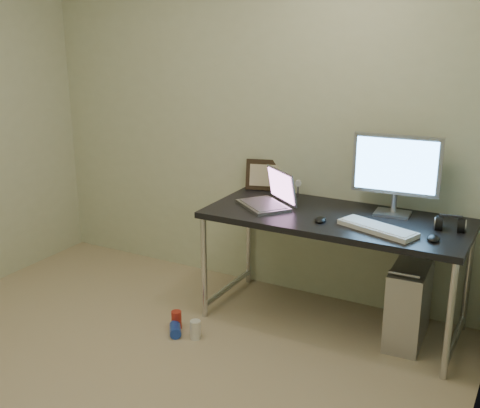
# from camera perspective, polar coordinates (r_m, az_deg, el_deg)

# --- Properties ---
(floor) EXTENTS (3.50, 3.50, 0.00)m
(floor) POSITION_cam_1_polar(r_m,az_deg,el_deg) (3.44, -12.88, -17.62)
(floor) COLOR tan
(floor) RESTS_ON ground
(wall_back) EXTENTS (3.50, 0.02, 2.50)m
(wall_back) POSITION_cam_1_polar(r_m,az_deg,el_deg) (4.35, 1.32, 7.98)
(wall_back) COLOR beige
(wall_back) RESTS_ON ground
(wall_right) EXTENTS (0.02, 3.50, 2.50)m
(wall_right) POSITION_cam_1_polar(r_m,az_deg,el_deg) (2.20, 21.63, -2.38)
(wall_right) COLOR beige
(wall_right) RESTS_ON ground
(desk) EXTENTS (1.66, 0.72, 0.75)m
(desk) POSITION_cam_1_polar(r_m,az_deg,el_deg) (3.87, 9.02, -2.18)
(desk) COLOR black
(desk) RESTS_ON ground
(tower_computer) EXTENTS (0.23, 0.49, 0.53)m
(tower_computer) POSITION_cam_1_polar(r_m,az_deg,el_deg) (3.93, 15.71, -9.01)
(tower_computer) COLOR #B9B9BD
(tower_computer) RESTS_ON ground
(cable_a) EXTENTS (0.01, 0.16, 0.69)m
(cable_a) POSITION_cam_1_polar(r_m,az_deg,el_deg) (4.14, 16.13, -5.41)
(cable_a) COLOR black
(cable_a) RESTS_ON ground
(cable_b) EXTENTS (0.02, 0.11, 0.71)m
(cable_b) POSITION_cam_1_polar(r_m,az_deg,el_deg) (4.12, 17.27, -5.96)
(cable_b) COLOR black
(cable_b) RESTS_ON ground
(can_red) EXTENTS (0.09, 0.09, 0.12)m
(can_red) POSITION_cam_1_polar(r_m,az_deg,el_deg) (4.02, -6.04, -10.87)
(can_red) COLOR red
(can_red) RESTS_ON ground
(can_white) EXTENTS (0.09, 0.09, 0.12)m
(can_white) POSITION_cam_1_polar(r_m,az_deg,el_deg) (3.89, -4.25, -11.80)
(can_white) COLOR silver
(can_white) RESTS_ON ground
(can_blue) EXTENTS (0.13, 0.15, 0.07)m
(can_blue) POSITION_cam_1_polar(r_m,az_deg,el_deg) (3.95, -6.16, -11.77)
(can_blue) COLOR #1D3DB5
(can_blue) RESTS_ON ground
(laptop) EXTENTS (0.45, 0.44, 0.24)m
(laptop) POSITION_cam_1_polar(r_m,az_deg,el_deg) (3.99, 2.88, 0.60)
(laptop) COLOR #A09FA6
(laptop) RESTS_ON desk
(monitor) EXTENTS (0.55, 0.17, 0.51)m
(monitor) POSITION_cam_1_polar(r_m,az_deg,el_deg) (3.87, 14.59, 3.27)
(monitor) COLOR #A09FA6
(monitor) RESTS_ON desk
(keyboard) EXTENTS (0.50, 0.31, 0.03)m
(keyboard) POSITION_cam_1_polar(r_m,az_deg,el_deg) (3.62, 12.90, -2.27)
(keyboard) COLOR silver
(keyboard) RESTS_ON desk
(mouse_right) EXTENTS (0.09, 0.12, 0.04)m
(mouse_right) POSITION_cam_1_polar(r_m,az_deg,el_deg) (3.55, 17.86, -3.01)
(mouse_right) COLOR black
(mouse_right) RESTS_ON desk
(mouse_left) EXTENTS (0.09, 0.12, 0.04)m
(mouse_left) POSITION_cam_1_polar(r_m,az_deg,el_deg) (3.72, 7.64, -1.37)
(mouse_left) COLOR black
(mouse_left) RESTS_ON desk
(headphones) EXTENTS (0.18, 0.11, 0.11)m
(headphones) POSITION_cam_1_polar(r_m,az_deg,el_deg) (3.75, 19.29, -1.87)
(headphones) COLOR black
(headphones) RESTS_ON desk
(picture_frame) EXTENTS (0.29, 0.16, 0.23)m
(picture_frame) POSITION_cam_1_polar(r_m,az_deg,el_deg) (4.36, 2.39, 2.77)
(picture_frame) COLOR black
(picture_frame) RESTS_ON desk
(webcam) EXTENTS (0.05, 0.04, 0.13)m
(webcam) POSITION_cam_1_polar(r_m,az_deg,el_deg) (4.18, 5.54, 1.82)
(webcam) COLOR silver
(webcam) RESTS_ON desk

